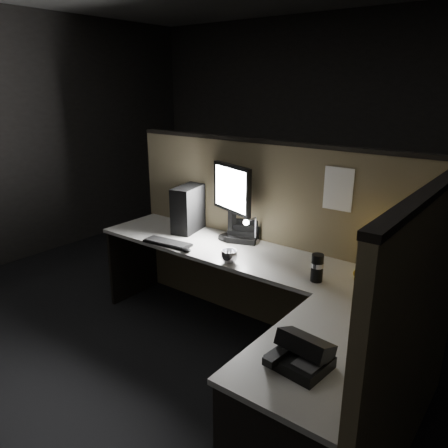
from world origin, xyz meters
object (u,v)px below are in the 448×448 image
Objects in this scene: desk_phone at (301,354)px; keyboard at (168,243)px; pc_tower at (189,208)px; lava_lamp at (374,256)px; monitor at (232,195)px.

keyboard is at bearing 160.89° from desk_phone.
pc_tower reaches higher than keyboard.
lava_lamp is 1.07m from desk_phone.
keyboard is at bearing -88.00° from pc_tower.
pc_tower is at bearing 152.44° from desk_phone.
pc_tower is at bearing 98.08° from keyboard.
lava_lamp is at bearing 14.43° from monitor.
pc_tower is 0.93× the size of lava_lamp.
pc_tower reaches higher than desk_phone.
monitor is 0.63m from keyboard.
lava_lamp is at bearing 5.49° from keyboard.
monitor reaches higher than desk_phone.
keyboard is 0.96× the size of lava_lamp.
desk_phone reaches higher than keyboard.
lava_lamp is 1.51× the size of desk_phone.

